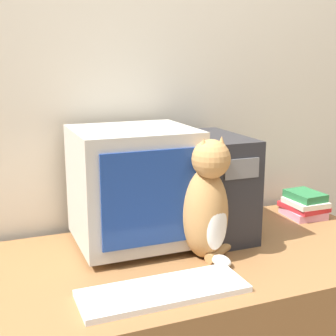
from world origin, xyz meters
TOP-DOWN VIEW (x-y plane):
  - wall_back at (0.00, 0.81)m, footprint 7.00×0.05m
  - crt_monitor at (-0.10, 0.54)m, footprint 0.42×0.38m
  - computer_tower at (0.23, 0.54)m, footprint 0.19×0.39m
  - keyboard at (-0.14, 0.15)m, footprint 0.49×0.17m
  - cat at (0.09, 0.34)m, footprint 0.26×0.23m
  - book_stack at (0.68, 0.57)m, footprint 0.16×0.19m
  - pen at (-0.19, 0.22)m, footprint 0.15×0.06m

SIDE VIEW (x-z plane):
  - pen at x=-0.19m, z-range 0.73..0.74m
  - keyboard at x=-0.14m, z-range 0.73..0.75m
  - book_stack at x=0.68m, z-range 0.73..0.83m
  - cat at x=0.09m, z-range 0.71..1.13m
  - computer_tower at x=0.23m, z-range 0.73..1.11m
  - crt_monitor at x=-0.10m, z-range 0.74..1.16m
  - wall_back at x=0.00m, z-range 0.00..2.50m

